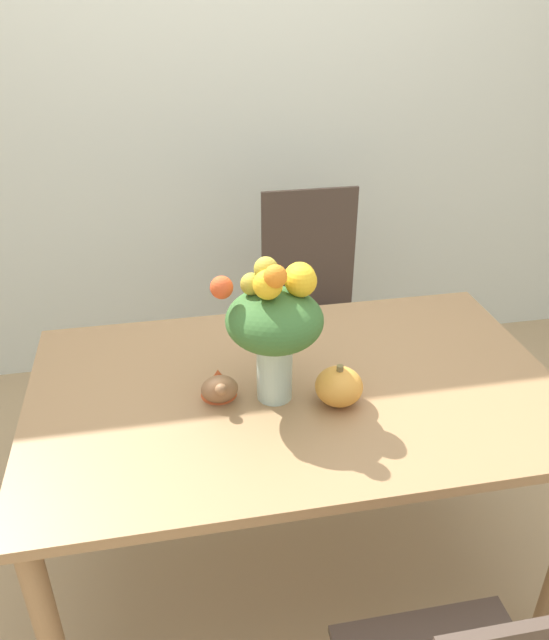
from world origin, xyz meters
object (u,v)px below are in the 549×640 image
(turkey_figurine, at_px, (219,385))
(dining_chair_near_window, at_px, (314,312))
(flower_vase, at_px, (275,322))
(pumpkin, at_px, (339,386))

(turkey_figurine, relative_size, dining_chair_near_window, 0.13)
(turkey_figurine, distance_m, dining_chair_near_window, 1.02)
(flower_vase, relative_size, turkey_figurine, 3.07)
(flower_vase, distance_m, dining_chair_near_window, 1.05)
(flower_vase, distance_m, turkey_figurine, 0.24)
(flower_vase, height_order, pumpkin, flower_vase)
(turkey_figurine, bearing_deg, dining_chair_near_window, 60.35)
(flower_vase, bearing_deg, dining_chair_near_window, 68.91)
(flower_vase, bearing_deg, pumpkin, -20.31)
(pumpkin, xyz_separation_m, turkey_figurine, (-0.31, 0.08, -0.01))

